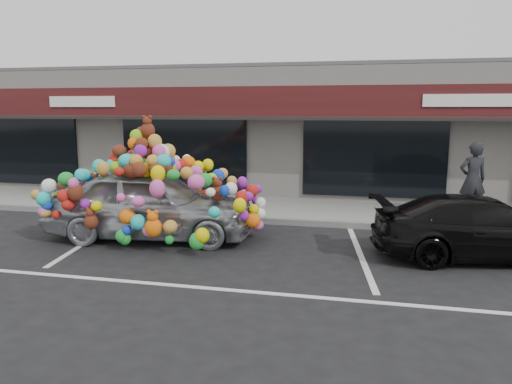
# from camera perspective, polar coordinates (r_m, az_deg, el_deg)

# --- Properties ---
(ground) EXTENTS (90.00, 90.00, 0.00)m
(ground) POSITION_cam_1_polar(r_m,az_deg,el_deg) (10.61, -3.57, -6.52)
(ground) COLOR black
(ground) RESTS_ON ground
(shop_building) EXTENTS (24.00, 7.20, 4.31)m
(shop_building) POSITION_cam_1_polar(r_m,az_deg,el_deg) (18.46, 3.93, 7.15)
(shop_building) COLOR silver
(shop_building) RESTS_ON ground
(sidewalk) EXTENTS (26.00, 3.00, 0.15)m
(sidewalk) POSITION_cam_1_polar(r_m,az_deg,el_deg) (14.36, 0.99, -1.93)
(sidewalk) COLOR gray
(sidewalk) RESTS_ON ground
(kerb) EXTENTS (26.00, 0.18, 0.16)m
(kerb) POSITION_cam_1_polar(r_m,az_deg,el_deg) (12.93, -0.40, -3.22)
(kerb) COLOR slate
(kerb) RESTS_ON ground
(parking_stripe_left) EXTENTS (0.73, 4.37, 0.01)m
(parking_stripe_left) POSITION_cam_1_polar(r_m,az_deg,el_deg) (12.07, -18.07, -4.98)
(parking_stripe_left) COLOR silver
(parking_stripe_left) RESTS_ON ground
(parking_stripe_mid) EXTENTS (0.73, 4.37, 0.01)m
(parking_stripe_mid) POSITION_cam_1_polar(r_m,az_deg,el_deg) (10.39, 11.85, -7.05)
(parking_stripe_mid) COLOR silver
(parking_stripe_mid) RESTS_ON ground
(lane_line) EXTENTS (14.00, 0.12, 0.01)m
(lane_line) POSITION_cam_1_polar(r_m,az_deg,el_deg) (8.07, 5.60, -11.79)
(lane_line) COLOR silver
(lane_line) RESTS_ON ground
(toy_car) EXTENTS (3.35, 5.15, 2.89)m
(toy_car) POSITION_cam_1_polar(r_m,az_deg,el_deg) (11.50, -11.92, -0.45)
(toy_car) COLOR #A3ABAD
(toy_car) RESTS_ON ground
(black_sedan) EXTENTS (2.51, 4.52, 1.24)m
(black_sedan) POSITION_cam_1_polar(r_m,az_deg,el_deg) (10.76, 24.53, -3.76)
(black_sedan) COLOR black
(black_sedan) RESTS_ON ground
(pedestrian_a) EXTENTS (0.80, 0.63, 1.94)m
(pedestrian_a) POSITION_cam_1_polar(r_m,az_deg,el_deg) (14.03, 23.52, 1.32)
(pedestrian_a) COLOR black
(pedestrian_a) RESTS_ON sidewalk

